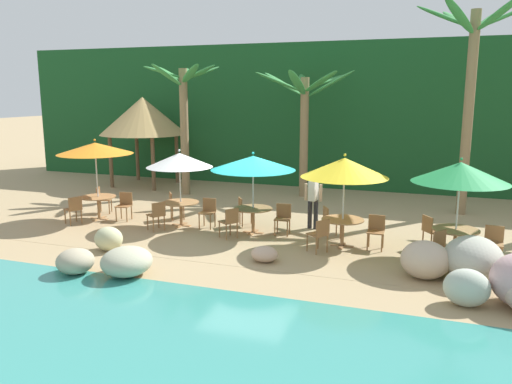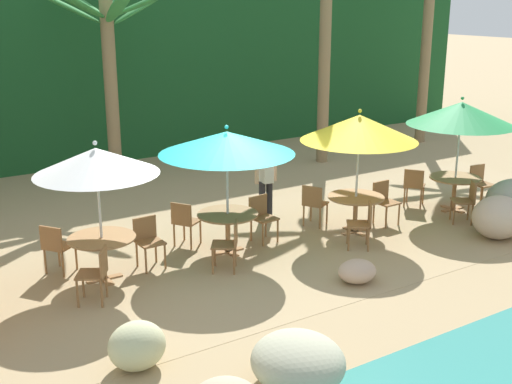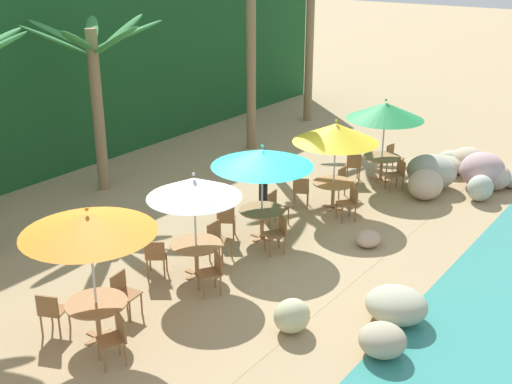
{
  "view_description": "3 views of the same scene",
  "coord_description": "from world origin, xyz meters",
  "px_view_note": "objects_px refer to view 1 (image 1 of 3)",
  "views": [
    {
      "loc": [
        4.78,
        -13.04,
        3.97
      ],
      "look_at": [
        0.01,
        0.54,
        1.14
      ],
      "focal_mm": 35.65,
      "sensor_mm": 36.0,
      "label": 1
    },
    {
      "loc": [
        -5.59,
        -9.45,
        4.47
      ],
      "look_at": [
        0.66,
        0.27,
        1.03
      ],
      "focal_mm": 46.17,
      "sensor_mm": 36.0,
      "label": 2
    },
    {
      "loc": [
        -11.61,
        -8.04,
        6.73
      ],
      "look_at": [
        -0.42,
        0.08,
        1.37
      ],
      "focal_mm": 45.8,
      "sensor_mm": 36.0,
      "label": 3
    }
  ],
  "objects_px": {
    "umbrella_orange": "(95,148)",
    "umbrella_yellow": "(345,168)",
    "waiter_in_white": "(313,196)",
    "chair_green_left": "(435,245)",
    "palm_tree_third": "(472,75)",
    "chair_yellow_left": "(320,233)",
    "chair_orange_left": "(74,208)",
    "chair_white_left": "(157,214)",
    "dining_table_teal": "(253,212)",
    "palm_tree_nearest": "(183,105)",
    "umbrella_teal": "(253,163)",
    "chair_green_seaward": "(494,241)",
    "chair_teal_seaward": "(283,217)",
    "dining_table_white": "(181,206)",
    "chair_yellow_seaward": "(376,229)",
    "umbrella_white": "(180,160)",
    "palapa_hut": "(143,116)",
    "chair_teal_inland": "(244,209)",
    "palm_tree_second": "(305,107)",
    "chair_white_seaward": "(208,210)",
    "dining_table_orange": "(98,200)",
    "dining_table_yellow": "(343,224)",
    "umbrella_green": "(460,172)",
    "chair_orange_seaward": "(125,204)",
    "chair_yellow_inland": "(329,220)",
    "chair_white_inland": "(174,204)",
    "chair_green_inland": "(431,229)",
    "chair_teal_left": "(230,221)",
    "dining_table_green": "(456,234)",
    "chair_orange_inland": "(102,198)"
  },
  "relations": [
    {
      "from": "umbrella_teal",
      "to": "dining_table_yellow",
      "type": "bearing_deg",
      "value": -9.63
    },
    {
      "from": "umbrella_white",
      "to": "umbrella_green",
      "type": "xyz_separation_m",
      "value": [
        7.71,
        -0.57,
        0.12
      ]
    },
    {
      "from": "chair_green_left",
      "to": "palm_tree_third",
      "type": "relative_size",
      "value": 0.13
    },
    {
      "from": "chair_yellow_left",
      "to": "umbrella_green",
      "type": "height_order",
      "value": "umbrella_green"
    },
    {
      "from": "palm_tree_third",
      "to": "waiter_in_white",
      "type": "xyz_separation_m",
      "value": [
        -4.23,
        -3.51,
        -3.54
      ]
    },
    {
      "from": "chair_teal_inland",
      "to": "palm_tree_second",
      "type": "distance_m",
      "value": 5.77
    },
    {
      "from": "palm_tree_nearest",
      "to": "umbrella_teal",
      "type": "bearing_deg",
      "value": -45.16
    },
    {
      "from": "umbrella_white",
      "to": "chair_green_seaward",
      "type": "distance_m",
      "value": 8.71
    },
    {
      "from": "chair_orange_left",
      "to": "chair_yellow_inland",
      "type": "height_order",
      "value": "same"
    },
    {
      "from": "chair_orange_seaward",
      "to": "dining_table_yellow",
      "type": "relative_size",
      "value": 0.79
    },
    {
      "from": "chair_white_left",
      "to": "dining_table_teal",
      "type": "bearing_deg",
      "value": 14.97
    },
    {
      "from": "umbrella_yellow",
      "to": "umbrella_teal",
      "type": "bearing_deg",
      "value": 170.37
    },
    {
      "from": "palm_tree_nearest",
      "to": "palm_tree_second",
      "type": "height_order",
      "value": "palm_tree_nearest"
    },
    {
      "from": "chair_yellow_inland",
      "to": "umbrella_green",
      "type": "distance_m",
      "value": 3.69
    },
    {
      "from": "chair_teal_left",
      "to": "dining_table_green",
      "type": "bearing_deg",
      "value": 2.26
    },
    {
      "from": "dining_table_green",
      "to": "chair_white_left",
      "type": "bearing_deg",
      "value": -178.58
    },
    {
      "from": "chair_teal_inland",
      "to": "waiter_in_white",
      "type": "distance_m",
      "value": 2.12
    },
    {
      "from": "chair_orange_left",
      "to": "chair_orange_seaward",
      "type": "bearing_deg",
      "value": 42.1
    },
    {
      "from": "chair_white_left",
      "to": "chair_teal_seaward",
      "type": "bearing_deg",
      "value": 14.17
    },
    {
      "from": "chair_green_seaward",
      "to": "chair_teal_seaward",
      "type": "bearing_deg",
      "value": 172.93
    },
    {
      "from": "umbrella_white",
      "to": "chair_teal_inland",
      "type": "xyz_separation_m",
      "value": [
        1.8,
        0.62,
        -1.49
      ]
    },
    {
      "from": "umbrella_orange",
      "to": "dining_table_white",
      "type": "height_order",
      "value": "umbrella_orange"
    },
    {
      "from": "dining_table_white",
      "to": "chair_yellow_seaward",
      "type": "height_order",
      "value": "chair_yellow_seaward"
    },
    {
      "from": "umbrella_orange",
      "to": "chair_green_inland",
      "type": "relative_size",
      "value": 2.94
    },
    {
      "from": "chair_teal_seaward",
      "to": "chair_white_seaward",
      "type": "bearing_deg",
      "value": -179.83
    },
    {
      "from": "chair_yellow_left",
      "to": "chair_orange_left",
      "type": "bearing_deg",
      "value": 177.88
    },
    {
      "from": "umbrella_white",
      "to": "palm_tree_nearest",
      "type": "bearing_deg",
      "value": 115.53
    },
    {
      "from": "chair_white_inland",
      "to": "chair_yellow_inland",
      "type": "height_order",
      "value": "same"
    },
    {
      "from": "umbrella_orange",
      "to": "umbrella_yellow",
      "type": "bearing_deg",
      "value": -2.6
    },
    {
      "from": "palm_tree_nearest",
      "to": "palm_tree_third",
      "type": "bearing_deg",
      "value": 0.42
    },
    {
      "from": "chair_white_left",
      "to": "palm_tree_third",
      "type": "bearing_deg",
      "value": 31.96
    },
    {
      "from": "chair_teal_seaward",
      "to": "umbrella_yellow",
      "type": "distance_m",
      "value": 2.47
    },
    {
      "from": "dining_table_orange",
      "to": "dining_table_yellow",
      "type": "bearing_deg",
      "value": -2.6
    },
    {
      "from": "chair_green_inland",
      "to": "waiter_in_white",
      "type": "height_order",
      "value": "waiter_in_white"
    },
    {
      "from": "chair_orange_inland",
      "to": "chair_teal_left",
      "type": "bearing_deg",
      "value": -15.12
    },
    {
      "from": "chair_green_left",
      "to": "umbrella_teal",
      "type": "bearing_deg",
      "value": 165.81
    },
    {
      "from": "chair_orange_seaward",
      "to": "palm_tree_nearest",
      "type": "height_order",
      "value": "palm_tree_nearest"
    },
    {
      "from": "chair_white_inland",
      "to": "chair_green_inland",
      "type": "bearing_deg",
      "value": -4.24
    },
    {
      "from": "umbrella_white",
      "to": "palapa_hut",
      "type": "height_order",
      "value": "palapa_hut"
    },
    {
      "from": "umbrella_orange",
      "to": "umbrella_teal",
      "type": "relative_size",
      "value": 1.07
    },
    {
      "from": "palapa_hut",
      "to": "chair_white_inland",
      "type": "bearing_deg",
      "value": -50.71
    },
    {
      "from": "umbrella_green",
      "to": "palm_tree_nearest",
      "type": "bearing_deg",
      "value": 153.08
    },
    {
      "from": "chair_white_seaward",
      "to": "palm_tree_second",
      "type": "bearing_deg",
      "value": 74.08
    },
    {
      "from": "chair_teal_seaward",
      "to": "chair_yellow_inland",
      "type": "xyz_separation_m",
      "value": [
        1.31,
        0.09,
        0.0
      ]
    },
    {
      "from": "chair_white_left",
      "to": "chair_green_inland",
      "type": "bearing_deg",
      "value": 6.35
    },
    {
      "from": "dining_table_white",
      "to": "chair_teal_left",
      "type": "height_order",
      "value": "chair_teal_left"
    },
    {
      "from": "palm_tree_second",
      "to": "palapa_hut",
      "type": "xyz_separation_m",
      "value": [
        -7.13,
        0.15,
        -0.45
      ]
    },
    {
      "from": "umbrella_teal",
      "to": "chair_teal_left",
      "type": "height_order",
      "value": "umbrella_teal"
    },
    {
      "from": "chair_white_left",
      "to": "chair_yellow_seaward",
      "type": "xyz_separation_m",
      "value": [
        6.18,
        0.38,
        0.0
      ]
    },
    {
      "from": "umbrella_yellow",
      "to": "waiter_in_white",
      "type": "height_order",
      "value": "umbrella_yellow"
    }
  ]
}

